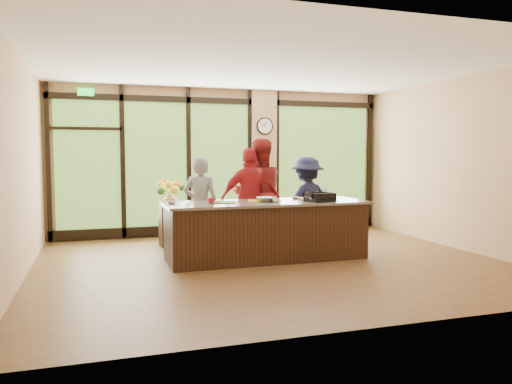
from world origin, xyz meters
TOP-DOWN VIEW (x-y plane):
  - floor at (0.00, 0.00)m, footprint 7.00×7.00m
  - ceiling at (0.00, 0.00)m, footprint 7.00×7.00m
  - back_wall at (0.00, 3.00)m, footprint 7.00×0.00m
  - left_wall at (-3.50, 0.00)m, footprint 0.00×6.00m
  - right_wall at (3.50, 0.00)m, footprint 0.00×6.00m
  - window_wall at (0.16, 2.95)m, footprint 6.90×0.12m
  - island_base at (0.00, 0.30)m, footprint 3.10×1.00m
  - countertop at (0.00, 0.30)m, footprint 3.20×1.10m
  - wall_clock at (0.85, 2.87)m, footprint 0.36×0.04m
  - cook_left at (-0.90, 1.02)m, footprint 0.70×0.60m
  - cook_midleft at (0.17, 1.16)m, footprint 0.99×0.80m
  - cook_midright at (-0.04, 0.99)m, footprint 1.08×0.55m
  - cook_right at (1.07, 1.13)m, footprint 1.14×0.79m
  - roasting_pan at (0.81, 0.03)m, footprint 0.47×0.40m
  - mixing_bowl at (-0.01, 0.25)m, footprint 0.36×0.36m
  - cutting_board_left at (-0.71, 0.35)m, footprint 0.49×0.42m
  - cutting_board_center at (-0.04, 0.37)m, footprint 0.48×0.40m
  - cutting_board_right at (0.87, 0.55)m, footprint 0.47×0.40m
  - prep_bowl_near at (-1.47, 0.40)m, footprint 0.16×0.16m
  - prep_bowl_mid at (0.11, 0.10)m, footprint 0.14×0.14m
  - prep_bowl_far at (0.61, 0.58)m, footprint 0.18×0.18m
  - red_ramekin at (-0.89, 0.27)m, footprint 0.11×0.11m
  - flower_stand at (-1.29, 1.88)m, footprint 0.39×0.39m
  - flower_vase at (-1.29, 1.88)m, footprint 0.27×0.27m
  - bar_cart at (2.00, 2.75)m, footprint 0.76×0.59m

SIDE VIEW (x-z plane):
  - floor at x=0.00m, z-range 0.00..0.00m
  - flower_stand at x=-1.29m, z-range 0.00..0.73m
  - island_base at x=0.00m, z-range 0.00..0.88m
  - bar_cart at x=2.00m, z-range 0.09..1.00m
  - cook_right at x=1.07m, z-range 0.00..1.61m
  - cook_left at x=-0.90m, z-range 0.00..1.62m
  - flower_vase at x=-1.29m, z-range 0.73..0.99m
  - cook_midright at x=-0.04m, z-range 0.00..1.78m
  - countertop at x=0.00m, z-range 0.88..0.92m
  - cutting_board_right at x=0.87m, z-range 0.92..0.93m
  - cutting_board_left at x=-0.71m, z-range 0.92..0.93m
  - cutting_board_center at x=-0.04m, z-range 0.92..0.93m
  - prep_bowl_far at x=0.61m, z-range 0.92..0.95m
  - prep_bowl_mid at x=0.11m, z-range 0.92..0.96m
  - prep_bowl_near at x=-1.47m, z-range 0.92..0.97m
  - roasting_pan at x=0.81m, z-range 0.92..0.99m
  - mixing_bowl at x=-0.01m, z-range 0.92..1.00m
  - red_ramekin at x=-0.89m, z-range 0.92..1.00m
  - cook_midleft at x=0.17m, z-range 0.00..1.93m
  - window_wall at x=0.16m, z-range -0.11..2.89m
  - back_wall at x=0.00m, z-range -2.00..5.00m
  - left_wall at x=-3.50m, z-range -1.50..4.50m
  - right_wall at x=3.50m, z-range -1.50..4.50m
  - wall_clock at x=0.85m, z-range 2.07..2.43m
  - ceiling at x=0.00m, z-range 3.00..3.00m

